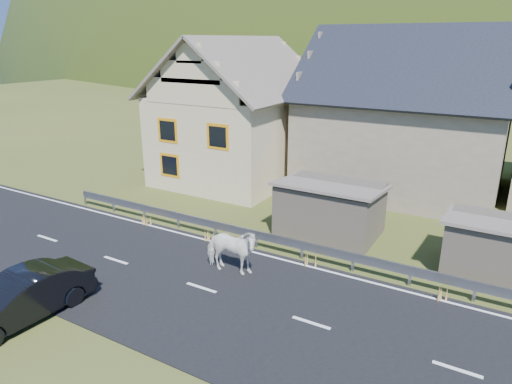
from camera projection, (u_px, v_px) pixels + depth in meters
The scene contains 11 objects.
ground at pixel (311, 324), 13.43m from camera, with size 160.00×160.00×0.00m, color #314217.
road at pixel (311, 323), 13.42m from camera, with size 60.00×7.00×0.04m, color black.
lane_markings at pixel (311, 323), 13.41m from camera, with size 60.00×6.60×0.01m, color silver.
guardrail at pixel (353, 258), 16.27m from camera, with size 28.10×0.09×0.75m.
shed_left at pixel (330, 209), 19.36m from camera, with size 4.30×3.30×2.40m, color brown.
shed_right at pixel (500, 250), 15.90m from camera, with size 3.80×2.90×2.20m, color brown.
house_cream at pixel (238, 104), 26.63m from camera, with size 7.80×9.80×8.30m.
house_stone_a at pixel (408, 104), 24.73m from camera, with size 10.80×9.80×8.90m.
conifer_patch at pixel (288, 47), 127.89m from camera, with size 76.00×50.00×28.00m, color black.
horse at pixel (231, 250), 16.02m from camera, with size 2.10×0.95×1.77m, color white.
car at pixel (20, 298), 13.44m from camera, with size 1.51×4.33×1.43m, color black.
Camera 1 is at (4.34, -10.76, 7.97)m, focal length 32.00 mm.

